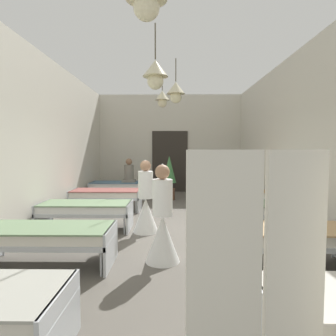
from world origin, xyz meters
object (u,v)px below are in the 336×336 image
object	(u,v)px
bed_left_row_1	(47,236)
bed_left_row_4	(119,186)
patient_seated_secondary	(129,173)
bed_right_row_4	(221,186)
bed_left_row_3	(106,195)
privacy_screen	(298,301)
bed_right_row_2	(251,209)
bed_left_row_2	(86,209)
nurse_mid_aisle	(163,227)
potted_plant	(169,175)
nurse_near_aisle	(146,206)
bed_right_row_1	(287,237)
patient_seated_primary	(210,173)
bed_right_row_3	(232,195)

from	to	relation	value
bed_left_row_1	bed_left_row_4	world-z (taller)	same
bed_left_row_4	patient_seated_secondary	world-z (taller)	patient_seated_secondary
bed_right_row_4	patient_seated_secondary	world-z (taller)	patient_seated_secondary
bed_left_row_3	privacy_screen	bearing A→B (deg)	-68.30
bed_right_row_2	bed_left_row_2	bearing A→B (deg)	180.00
bed_left_row_3	bed_right_row_4	distance (m)	3.96
bed_left_row_2	bed_left_row_4	size ratio (longest dim) A/B	1.00
nurse_mid_aisle	bed_left_row_3	bearing A→B (deg)	141.99
bed_left_row_2	potted_plant	xyz separation A→B (m)	(1.73, 3.61, 0.40)
nurse_near_aisle	potted_plant	world-z (taller)	nurse_near_aisle
bed_right_row_1	potted_plant	distance (m)	5.80
potted_plant	privacy_screen	size ratio (longest dim) A/B	0.87
bed_left_row_2	privacy_screen	size ratio (longest dim) A/B	1.12
bed_left_row_3	patient_seated_secondary	xyz separation A→B (m)	(0.35, 1.93, 0.43)
patient_seated_secondary	bed_left_row_3	bearing A→B (deg)	-100.29
bed_right_row_1	patient_seated_secondary	xyz separation A→B (m)	(-3.12, 5.73, 0.43)
bed_right_row_2	patient_seated_primary	xyz separation A→B (m)	(-0.35, 3.90, 0.43)
bed_right_row_3	nurse_near_aisle	world-z (taller)	nurse_near_aisle
patient_seated_secondary	bed_right_row_1	bearing A→B (deg)	-61.39
nurse_mid_aisle	privacy_screen	bearing A→B (deg)	-45.31
bed_left_row_1	patient_seated_primary	distance (m)	6.60
bed_right_row_1	potted_plant	world-z (taller)	potted_plant
bed_right_row_1	bed_left_row_3	bearing A→B (deg)	132.43
bed_right_row_4	nurse_near_aisle	size ratio (longest dim) A/B	1.28
bed_right_row_2	bed_left_row_3	size ratio (longest dim) A/B	1.00
potted_plant	patient_seated_secondary	bearing A→B (deg)	171.08
bed_left_row_3	nurse_mid_aisle	world-z (taller)	nurse_mid_aisle
bed_left_row_2	nurse_mid_aisle	bearing A→B (deg)	-46.08
nurse_mid_aisle	patient_seated_primary	world-z (taller)	nurse_mid_aisle
bed_left_row_3	patient_seated_primary	size ratio (longest dim) A/B	2.37
nurse_near_aisle	nurse_mid_aisle	distance (m)	1.60
bed_left_row_1	bed_left_row_3	world-z (taller)	same
bed_right_row_1	patient_seated_primary	bearing A→B (deg)	93.46
nurse_mid_aisle	bed_right_row_3	bearing A→B (deg)	91.00
nurse_near_aisle	bed_right_row_2	bearing A→B (deg)	151.26
bed_right_row_4	bed_left_row_1	bearing A→B (deg)	-121.36
patient_seated_secondary	bed_left_row_1	bearing A→B (deg)	-93.50
nurse_mid_aisle	privacy_screen	xyz separation A→B (m)	(0.85, -2.70, 0.32)
bed_right_row_1	nurse_near_aisle	world-z (taller)	nurse_near_aisle
bed_right_row_1	bed_right_row_4	xyz separation A→B (m)	(0.00, 5.70, 0.00)
privacy_screen	patient_seated_primary	bearing A→B (deg)	65.55
bed_left_row_2	bed_left_row_3	distance (m)	1.90
bed_right_row_3	bed_right_row_2	bearing A→B (deg)	-90.00
bed_right_row_4	nurse_mid_aisle	world-z (taller)	nurse_mid_aisle
bed_right_row_1	patient_seated_primary	xyz separation A→B (m)	(-0.35, 5.80, 0.43)
bed_left_row_4	bed_left_row_2	bearing A→B (deg)	-90.00
bed_left_row_3	bed_right_row_4	world-z (taller)	same
bed_right_row_4	privacy_screen	bearing A→B (deg)	-96.57
bed_left_row_3	privacy_screen	xyz separation A→B (m)	(2.52, -6.34, 0.41)
bed_left_row_1	nurse_mid_aisle	bearing A→B (deg)	5.43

